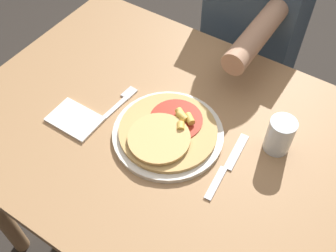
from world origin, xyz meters
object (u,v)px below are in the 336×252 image
Objects in this scene: plate at (168,134)px; drinking_glass at (280,135)px; fork at (118,104)px; person_diner at (254,26)px; knife at (227,167)px; dining_table at (167,154)px; pizza at (167,131)px.

plate is 0.28m from drinking_glass.
drinking_glass is at bearing 14.01° from fork.
fork is 0.63m from person_diner.
dining_table is at bearing 173.75° from knife.
plate is 1.33× the size of knife.
fork is (-0.16, -0.00, 0.13)m from dining_table.
dining_table is at bearing 127.13° from pizza.
pizza is 0.18m from fork.
person_diner reaches higher than fork.
knife is (0.19, -0.02, 0.13)m from dining_table.
plate is 2.93× the size of drinking_glass.
plate is at bearing -4.53° from fork.
plate is 0.24× the size of person_diner.
drinking_glass is (0.08, 0.13, 0.05)m from knife.
knife is at bearing -6.25° from dining_table.
drinking_glass is at bearing 25.56° from plate.
fork is (-0.18, 0.01, -0.00)m from plate.
pizza is at bearing -86.94° from person_diner.
knife is at bearing -71.45° from person_diner.
pizza is 0.63m from person_diner.
fork is at bearing 177.16° from knife.
knife is (0.35, -0.02, -0.00)m from fork.
pizza is 0.21× the size of person_diner.
dining_table is 5.07× the size of knife.
drinking_glass is 0.59m from person_diner.
knife is at bearing -2.84° from fork.
pizza reaches higher than fork.
knife is 0.66m from person_diner.
pizza reaches higher than plate.
knife is at bearing 0.57° from pizza.
person_diner is at bearing 93.06° from pizza.
drinking_glass reaches higher than plate.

